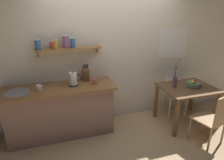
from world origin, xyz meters
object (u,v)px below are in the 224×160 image
Objects in this scene: dining_chair_far at (174,90)px; fruit_bowl at (193,84)px; coffee_mug_by_sink at (39,88)px; dining_chair_near at (214,117)px; knife_block at (86,74)px; electric_kettle at (73,79)px; coffee_mug_spare at (94,81)px; dining_table at (187,93)px; twig_vase at (175,81)px.

fruit_bowl is (0.09, -0.43, 0.29)m from dining_chair_far.
dining_chair_near is at bearing -20.45° from coffee_mug_by_sink.
dining_chair_near is 2.22m from knife_block.
electric_kettle is 1.97× the size of coffee_mug_spare.
dining_chair_near is 7.27× the size of coffee_mug_spare.
dining_chair_near is (-0.01, -0.70, -0.12)m from dining_table.
dining_chair_near is 3.69× the size of electric_kettle.
twig_vase is (-0.23, 0.79, 0.35)m from dining_chair_near.
coffee_mug_spare is at bearing -62.99° from knife_block.
dining_chair_near is at bearing -26.31° from electric_kettle.
dining_table is 1.75m from coffee_mug_spare.
coffee_mug_by_sink is (-2.60, 0.26, 0.32)m from dining_table.
coffee_mug_by_sink reaches higher than dining_chair_near.
twig_vase reaches higher than coffee_mug_spare.
coffee_mug_spare is at bearing 173.23° from twig_vase.
dining_chair_far is at bearing 3.22° from electric_kettle.
twig_vase is 2.26× the size of electric_kettle.
knife_block is at bearing 165.36° from dining_table.
dining_table is at bearing 179.00° from fruit_bowl.
fruit_bowl is at bearing -78.14° from dining_chair_far.
dining_chair_far is 2.66m from coffee_mug_by_sink.
dining_chair_far is 3.62× the size of fruit_bowl.
twig_vase is at bearing -127.57° from dining_chair_far.
dining_chair_far is 1.62× the size of twig_vase.
dining_chair_near is 3.64× the size of fruit_bowl.
knife_block reaches higher than fruit_bowl.
coffee_mug_spare is at bearing 171.24° from dining_table.
dining_chair_near reaches higher than fruit_bowl.
knife_block is (-1.92, 0.48, 0.23)m from fruit_bowl.
dining_chair_near is at bearing -91.53° from dining_chair_far.
fruit_bowl is (0.12, 0.70, 0.30)m from dining_chair_near.
knife_block reaches higher than dining_chair_near.
electric_kettle is at bearing 172.35° from coffee_mug_spare.
dining_table is 7.63× the size of coffee_mug_spare.
fruit_bowl is (0.11, -0.00, 0.17)m from dining_table.
fruit_bowl is at bearing -13.87° from knife_block.
dining_table is 0.71m from dining_chair_near.
electric_kettle is (-2.16, 0.31, 0.22)m from fruit_bowl.
dining_table is 2.11m from electric_kettle.
coffee_mug_by_sink is at bearing -165.13° from knife_block.
coffee_mug_spare is (-1.47, 0.17, 0.10)m from twig_vase.
electric_kettle is at bearing -176.78° from dining_chair_far.
dining_table is at bearing -8.57° from electric_kettle.
coffee_mug_spare is (-1.73, -0.16, 0.45)m from dining_chair_far.
dining_chair_far is 2.14m from electric_kettle.
knife_block is 0.25m from coffee_mug_spare.
coffee_mug_spare is (-1.70, 0.96, 0.45)m from dining_chair_near.
electric_kettle reaches higher than coffee_mug_spare.
dining_chair_far is at bearing 88.47° from dining_chair_near.
fruit_bowl is 2.18× the size of coffee_mug_by_sink.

